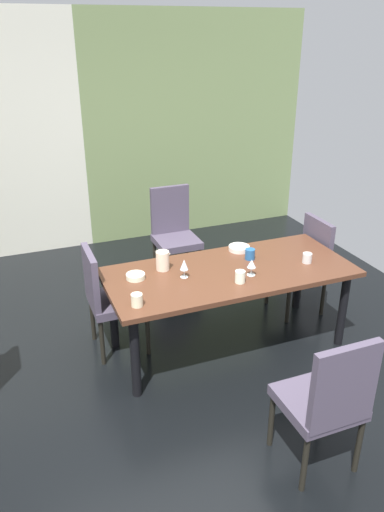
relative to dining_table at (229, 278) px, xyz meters
name	(u,v)px	position (x,y,z in m)	size (l,w,h in m)	color
ground_plane	(190,383)	(-0.48, -0.35, -0.65)	(5.40, 6.17, 0.02)	black
garden_window_panel	(196,127)	(0.79, 2.69, 0.72)	(2.85, 0.10, 2.71)	#748956
dining_table	(229,278)	(0.00, 0.00, 0.00)	(2.00, 0.88, 0.72)	#542F1F
chair_left_far	(108,295)	(-0.94, 0.32, -0.12)	(0.45, 0.44, 0.92)	#4C4355
chair_head_far	(174,230)	(0.02, 1.40, -0.10)	(0.44, 0.45, 0.99)	#4C4355
chair_right_far	(304,260)	(0.93, 0.32, -0.13)	(0.44, 0.44, 0.89)	#4C4355
chair_head_near	(328,399)	(-0.04, -1.40, -0.11)	(0.44, 0.44, 0.97)	#4C4355
wine_glass_left	(184,265)	(-0.39, 0.02, 0.18)	(0.06, 0.06, 0.15)	silver
wine_glass_east	(252,264)	(0.12, -0.14, 0.17)	(0.07, 0.07, 0.13)	silver
serving_bowl_right	(239,248)	(0.25, 0.33, 0.10)	(0.18, 0.18, 0.04)	silver
serving_bowl_rear	(136,276)	(-0.74, 0.13, 0.10)	(0.15, 0.15, 0.04)	white
cup_center	(240,277)	(-0.02, -0.22, 0.12)	(0.08, 0.08, 0.10)	white
cup_corner	(250,254)	(0.25, 0.13, 0.12)	(0.08, 0.08, 0.09)	#235794
cup_west	(137,300)	(-0.85, -0.28, 0.12)	(0.08, 0.08, 0.09)	beige
cup_near_shelf	(307,258)	(0.65, -0.11, 0.12)	(0.08, 0.08, 0.08)	silver
pitcher_front	(163,260)	(-0.50, 0.21, 0.16)	(0.12, 0.11, 0.16)	beige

